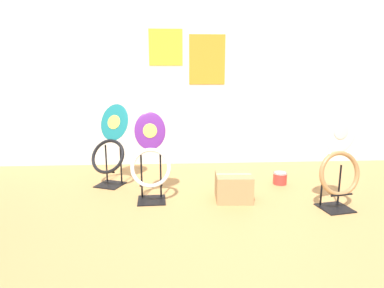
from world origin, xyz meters
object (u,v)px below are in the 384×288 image
toilet_seat_display_purple_note (151,160)px  toilet_seat_display_white_plain (339,163)px  toilet_seat_display_teal_sax (110,148)px  storage_box (233,187)px  paint_can (280,178)px

toilet_seat_display_purple_note → toilet_seat_display_white_plain: bearing=-10.5°
toilet_seat_display_purple_note → toilet_seat_display_teal_sax: toilet_seat_display_teal_sax is taller
toilet_seat_display_white_plain → toilet_seat_display_purple_note: 1.80m
toilet_seat_display_white_plain → toilet_seat_display_teal_sax: bearing=159.4°
toilet_seat_display_purple_note → storage_box: bearing=-1.6°
toilet_seat_display_white_plain → toilet_seat_display_purple_note: bearing=169.5°
toilet_seat_display_purple_note → toilet_seat_display_teal_sax: bearing=133.1°
paint_can → toilet_seat_display_purple_note: bearing=-164.0°
toilet_seat_display_purple_note → paint_can: toilet_seat_display_purple_note is taller
toilet_seat_display_white_plain → toilet_seat_display_teal_sax: 2.42m
paint_can → storage_box: size_ratio=0.43×
paint_can → toilet_seat_display_teal_sax: bearing=177.0°
toilet_seat_display_teal_sax → paint_can: toilet_seat_display_teal_sax is taller
paint_can → toilet_seat_display_white_plain: bearing=-67.8°
paint_can → storage_box: bearing=-144.7°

